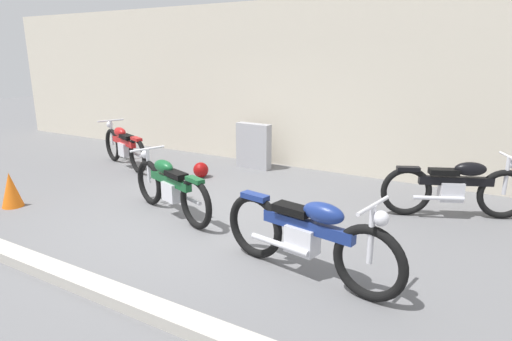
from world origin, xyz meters
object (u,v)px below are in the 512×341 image
(helmet, at_px, (201,170))
(motorcycle_black, at_px, (456,187))
(motorcycle_red, at_px, (124,146))
(traffic_cone, at_px, (11,190))
(stone_marker, at_px, (254,146))
(motorcycle_green, at_px, (170,186))
(motorcycle_blue, at_px, (308,235))

(helmet, relative_size, motorcycle_black, 0.15)
(motorcycle_black, xyz_separation_m, motorcycle_red, (-6.40, -0.36, -0.01))
(motorcycle_black, bearing_deg, helmet, 158.15)
(helmet, distance_m, traffic_cone, 3.22)
(stone_marker, height_order, helmet, stone_marker)
(motorcycle_black, bearing_deg, stone_marker, 142.25)
(motorcycle_green, distance_m, motorcycle_red, 3.25)
(traffic_cone, bearing_deg, stone_marker, 63.03)
(helmet, height_order, motorcycle_black, motorcycle_black)
(helmet, bearing_deg, motorcycle_black, 2.64)
(stone_marker, relative_size, traffic_cone, 1.70)
(stone_marker, xyz_separation_m, motorcycle_blue, (2.86, -3.66, 0.01))
(stone_marker, xyz_separation_m, traffic_cone, (-2.03, -3.98, -0.19))
(traffic_cone, bearing_deg, motorcycle_black, 26.85)
(motorcycle_green, relative_size, motorcycle_red, 1.00)
(helmet, bearing_deg, stone_marker, 66.12)
(stone_marker, xyz_separation_m, helmet, (-0.51, -1.15, -0.32))
(stone_marker, xyz_separation_m, motorcycle_black, (3.99, -0.94, -0.02))
(helmet, xyz_separation_m, motorcycle_red, (-1.91, -0.15, 0.30))
(motorcycle_green, bearing_deg, helmet, -46.21)
(stone_marker, distance_m, motorcycle_black, 4.09)
(motorcycle_green, bearing_deg, motorcycle_blue, -176.45)
(traffic_cone, height_order, motorcycle_green, motorcycle_green)
(motorcycle_black, distance_m, motorcycle_red, 6.41)
(traffic_cone, xyz_separation_m, motorcycle_blue, (4.88, 0.32, 0.20))
(motorcycle_green, bearing_deg, traffic_cone, 41.23)
(motorcycle_green, bearing_deg, motorcycle_red, -12.79)
(motorcycle_red, bearing_deg, motorcycle_green, 169.70)
(helmet, distance_m, motorcycle_black, 4.51)
(motorcycle_green, relative_size, motorcycle_black, 1.01)
(stone_marker, xyz_separation_m, motorcycle_red, (-2.42, -1.29, -0.02))
(helmet, height_order, motorcycle_green, motorcycle_green)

